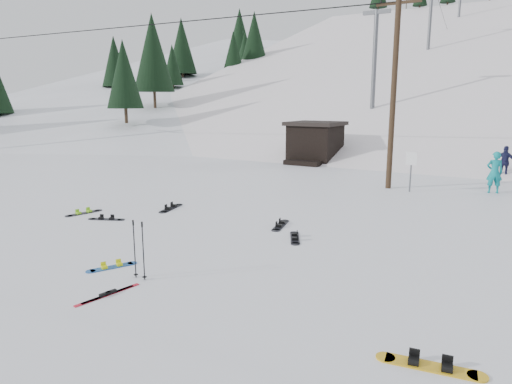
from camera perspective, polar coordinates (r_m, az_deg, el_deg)
The scene contains 21 objects.
ground at distance 11.72m, azimuth -13.37°, elevation -9.52°, with size 200.00×200.00×0.00m, color white.
ski_slope at distance 65.19m, azimuth 23.67°, elevation -3.99°, with size 60.00×75.00×45.00m, color white.
ridge_left at distance 72.46m, azimuth -6.53°, elevation -0.82°, with size 34.00×85.00×38.00m, color white.
treeline_left at distance 63.57m, azimuth -9.79°, elevation 7.42°, with size 20.00×64.00×10.00m, color black, non-canonical shape.
treeline_crest at distance 94.09m, azimuth 26.98°, elevation 7.57°, with size 50.00×6.00×10.00m, color black, non-canonical shape.
utility_pole at distance 22.46m, azimuth 16.84°, elevation 12.29°, with size 2.00×0.26×9.00m.
trail_sign at distance 21.96m, azimuth 18.82°, elevation 3.29°, with size 0.50×0.09×1.85m.
lift_hut at distance 31.49m, azimuth 7.38°, elevation 6.21°, with size 3.40×4.10×2.75m.
lift_tower_near at distance 39.67m, azimuth 14.63°, elevation 16.37°, with size 2.20×0.36×8.00m.
lift_tower_mid at distance 59.77m, azimuth 21.01°, elevation 20.46°, with size 2.20×0.36×8.00m.
hero_snowboard at distance 12.14m, azimuth -17.57°, elevation -8.89°, with size 0.68×1.19×0.09m.
hero_skis at distance 10.55m, azimuth -18.01°, elevation -12.04°, with size 0.32×1.54×0.08m.
ski_poles at distance 11.02m, azimuth -14.44°, elevation -6.96°, with size 0.39×0.10×1.40m.
board_scatter_a at distance 16.94m, azimuth -18.20°, elevation -3.22°, with size 1.24×0.71×0.09m.
board_scatter_b at distance 18.03m, azimuth -10.59°, elevation -1.97°, with size 0.63×1.59×0.11m.
board_scatter_c at distance 18.14m, azimuth -20.72°, elevation -2.44°, with size 0.48×1.43×0.10m.
board_scatter_d at distance 13.98m, azimuth 4.88°, elevation -5.71°, with size 0.82×1.28×0.10m.
board_scatter_e at distance 8.12m, azimuth 20.92°, elevation -19.61°, with size 1.65×0.52×0.12m.
board_scatter_f at distance 15.33m, azimuth 3.08°, elevation -4.14°, with size 0.59×1.50×0.11m.
skier_teal at distance 23.24m, azimuth 27.66°, elevation 2.20°, with size 0.69×0.45×1.90m, color #0D8389.
skier_navy at distance 27.89m, azimuth 28.70°, elevation 3.27°, with size 1.04×0.43×1.77m, color #181A3E.
Camera 1 is at (7.85, -7.68, 4.10)m, focal length 32.00 mm.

